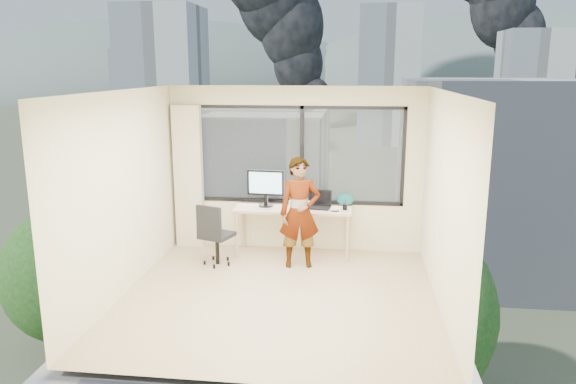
# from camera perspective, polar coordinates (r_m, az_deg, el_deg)

# --- Properties ---
(floor) EXTENTS (4.00, 4.00, 0.01)m
(floor) POSITION_cam_1_polar(r_m,az_deg,el_deg) (7.13, -0.99, -10.85)
(floor) COLOR tan
(floor) RESTS_ON ground
(ceiling) EXTENTS (4.00, 4.00, 0.01)m
(ceiling) POSITION_cam_1_polar(r_m,az_deg,el_deg) (6.53, -1.07, 10.51)
(ceiling) COLOR white
(ceiling) RESTS_ON ground
(wall_front) EXTENTS (4.00, 0.01, 2.60)m
(wall_front) POSITION_cam_1_polar(r_m,az_deg,el_deg) (4.82, -4.33, -6.17)
(wall_front) COLOR beige
(wall_front) RESTS_ON ground
(wall_left) EXTENTS (0.01, 4.00, 2.60)m
(wall_left) POSITION_cam_1_polar(r_m,az_deg,el_deg) (7.26, -16.86, -0.17)
(wall_left) COLOR beige
(wall_left) RESTS_ON ground
(wall_right) EXTENTS (0.01, 4.00, 2.60)m
(wall_right) POSITION_cam_1_polar(r_m,az_deg,el_deg) (6.74, 16.06, -1.10)
(wall_right) COLOR beige
(wall_right) RESTS_ON ground
(window_wall) EXTENTS (3.30, 0.16, 1.55)m
(window_wall) POSITION_cam_1_polar(r_m,az_deg,el_deg) (8.61, 1.13, 3.90)
(window_wall) COLOR black
(window_wall) RESTS_ON ground
(curtain) EXTENTS (0.45, 0.14, 2.30)m
(curtain) POSITION_cam_1_polar(r_m,az_deg,el_deg) (8.92, -10.35, 1.55)
(curtain) COLOR #F4DFBF
(curtain) RESTS_ON floor
(desk) EXTENTS (1.80, 0.60, 0.75)m
(desk) POSITION_cam_1_polar(r_m,az_deg,el_deg) (8.55, 0.53, -4.09)
(desk) COLOR tan
(desk) RESTS_ON floor
(chair) EXTENTS (0.62, 0.62, 0.95)m
(chair) POSITION_cam_1_polar(r_m,az_deg,el_deg) (8.15, -7.45, -4.30)
(chair) COLOR black
(chair) RESTS_ON floor
(person) EXTENTS (0.65, 0.49, 1.63)m
(person) POSITION_cam_1_polar(r_m,az_deg,el_deg) (7.92, 1.23, -2.17)
(person) COLOR #2D2D33
(person) RESTS_ON floor
(monitor) EXTENTS (0.59, 0.17, 0.58)m
(monitor) POSITION_cam_1_polar(r_m,az_deg,el_deg) (8.49, -2.35, 0.43)
(monitor) COLOR black
(monitor) RESTS_ON desk
(game_console) EXTENTS (0.40, 0.36, 0.08)m
(game_console) POSITION_cam_1_polar(r_m,az_deg,el_deg) (8.63, 1.45, -1.07)
(game_console) COLOR white
(game_console) RESTS_ON desk
(laptop) EXTENTS (0.42, 0.44, 0.24)m
(laptop) POSITION_cam_1_polar(r_m,az_deg,el_deg) (8.41, 3.18, -0.89)
(laptop) COLOR black
(laptop) RESTS_ON desk
(cellphone) EXTENTS (0.12, 0.07, 0.01)m
(cellphone) POSITION_cam_1_polar(r_m,az_deg,el_deg) (8.26, 4.94, -2.00)
(cellphone) COLOR black
(cellphone) RESTS_ON desk
(pen_cup) EXTENTS (0.09, 0.09, 0.09)m
(pen_cup) POSITION_cam_1_polar(r_m,az_deg,el_deg) (8.36, 5.98, -1.55)
(pen_cup) COLOR black
(pen_cup) RESTS_ON desk
(handbag) EXTENTS (0.28, 0.18, 0.20)m
(handbag) POSITION_cam_1_polar(r_m,az_deg,el_deg) (8.59, 6.02, -0.79)
(handbag) COLOR #0D504B
(handbag) RESTS_ON desk
(exterior_ground) EXTENTS (400.00, 400.00, 0.04)m
(exterior_ground) POSITION_cam_1_polar(r_m,az_deg,el_deg) (127.59, 6.48, 5.20)
(exterior_ground) COLOR #515B3D
(exterior_ground) RESTS_ON ground
(near_bldg_a) EXTENTS (16.00, 12.00, 14.00)m
(near_bldg_a) POSITION_cam_1_polar(r_m,az_deg,el_deg) (39.05, -8.01, -1.88)
(near_bldg_a) COLOR beige
(near_bldg_a) RESTS_ON exterior_ground
(near_bldg_b) EXTENTS (14.00, 13.00, 16.00)m
(near_bldg_b) POSITION_cam_1_polar(r_m,az_deg,el_deg) (46.68, 20.53, 1.10)
(near_bldg_b) COLOR silver
(near_bldg_b) RESTS_ON exterior_ground
(far_tower_a) EXTENTS (14.00, 14.00, 28.00)m
(far_tower_a) POSITION_cam_1_polar(r_m,az_deg,el_deg) (107.67, -12.81, 11.04)
(far_tower_a) COLOR silver
(far_tower_a) RESTS_ON exterior_ground
(far_tower_b) EXTENTS (13.00, 13.00, 30.00)m
(far_tower_b) POSITION_cam_1_polar(r_m,az_deg,el_deg) (126.68, 10.35, 11.83)
(far_tower_b) COLOR silver
(far_tower_b) RESTS_ON exterior_ground
(far_tower_c) EXTENTS (15.00, 15.00, 26.00)m
(far_tower_c) POSITION_cam_1_polar(r_m,az_deg,el_deg) (153.01, 24.08, 10.34)
(far_tower_c) COLOR silver
(far_tower_c) RESTS_ON exterior_ground
(far_tower_d) EXTENTS (16.00, 14.00, 22.00)m
(far_tower_d) POSITION_cam_1_polar(r_m,az_deg,el_deg) (168.00, -14.59, 10.48)
(far_tower_d) COLOR silver
(far_tower_d) RESTS_ON exterior_ground
(hill_a) EXTENTS (288.00, 216.00, 90.00)m
(hill_a) POSITION_cam_1_polar(r_m,az_deg,el_deg) (348.54, -13.59, 9.76)
(hill_a) COLOR slate
(hill_a) RESTS_ON exterior_ground
(hill_b) EXTENTS (300.00, 220.00, 96.00)m
(hill_b) POSITION_cam_1_polar(r_m,az_deg,el_deg) (341.59, 24.08, 8.95)
(hill_b) COLOR slate
(hill_b) RESTS_ON exterior_ground
(tree_a) EXTENTS (7.00, 7.00, 8.00)m
(tree_a) POSITION_cam_1_polar(r_m,az_deg,el_deg) (35.52, -22.40, -9.38)
(tree_a) COLOR #1C501A
(tree_a) RESTS_ON exterior_ground
(tree_b) EXTENTS (7.60, 7.60, 9.00)m
(tree_b) POSITION_cam_1_polar(r_m,az_deg,el_deg) (27.59, 13.00, -14.11)
(tree_b) COLOR #1C501A
(tree_b) RESTS_ON exterior_ground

